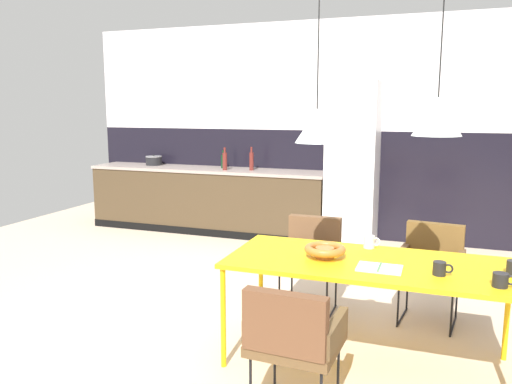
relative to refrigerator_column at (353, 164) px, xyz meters
The scene contains 20 objects.
ground_plane 3.25m from the refrigerator_column, 93.60° to the right, with size 9.57×9.57×0.00m, color beige.
back_wall_splashback_dark 0.51m from the refrigerator_column, 118.23° to the left, with size 7.36×0.12×1.43m, color black.
back_wall_panel_upper 1.19m from the refrigerator_column, 118.23° to the left, with size 7.36×0.12×1.43m, color silver.
kitchen_counter 2.11m from the refrigerator_column, behind, with size 3.43×0.63×0.90m.
refrigerator_column is the anchor object (origin of this frame).
dining_table 3.18m from the refrigerator_column, 78.42° to the right, with size 1.87×0.83×0.72m.
armchair_facing_counter 2.45m from the refrigerator_column, 64.84° to the right, with size 0.54×0.52×0.79m.
armchair_head_of_table 3.93m from the refrigerator_column, 85.12° to the right, with size 0.51×0.49×0.79m.
armchair_near_window 2.35m from the refrigerator_column, 88.91° to the right, with size 0.49×0.47×0.80m.
fruit_bowl 3.15m from the refrigerator_column, 83.79° to the right, with size 0.28×0.28×0.09m.
open_book 3.33m from the refrigerator_column, 77.53° to the right, with size 0.28×0.20×0.02m.
mug_tall_blue 3.42m from the refrigerator_column, 71.61° to the right, with size 0.12×0.08×0.08m.
mug_glass_clear 3.63m from the refrigerator_column, 67.21° to the right, with size 0.13×0.09×0.08m.
mug_wide_latte 2.84m from the refrigerator_column, 77.95° to the right, with size 0.12×0.08×0.09m.
cooking_pot 2.93m from the refrigerator_column, behind, with size 0.24×0.24×0.16m.
bottle_vinegar_dark 1.36m from the refrigerator_column, behind, with size 0.06×0.06×0.32m.
bottle_oil_tall 1.81m from the refrigerator_column, behind, with size 0.06×0.06×0.25m.
bottle_wine_green 1.71m from the refrigerator_column, behind, with size 0.06×0.06×0.31m.
pendant_lamp_over_table_near 3.15m from the refrigerator_column, 85.21° to the right, with size 0.29×0.29×1.31m.
pendant_lamp_over_table_far 3.31m from the refrigerator_column, 71.90° to the right, with size 0.30×0.30×1.25m.
Camera 1 is at (1.24, -3.34, 1.73)m, focal length 35.80 mm.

